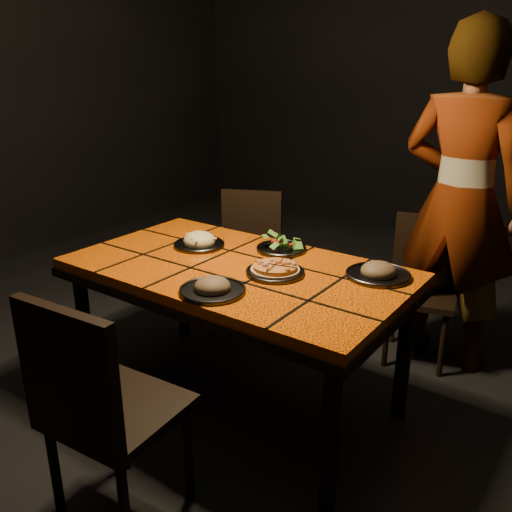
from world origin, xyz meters
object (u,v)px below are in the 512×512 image
Objects in this scene: plate_pizza at (275,270)px; plate_pasta at (199,242)px; chair_near at (98,403)px; chair_far_right at (423,279)px; dining_table at (237,281)px; diner at (461,202)px; chair_far_left at (249,250)px.

plate_pizza is 1.01× the size of plate_pasta.
chair_near is 1.14× the size of chair_far_right.
dining_table is 1.32m from diner.
diner reaches higher than plate_pasta.
chair_near is 2.01m from chair_far_right.
dining_table is 1.19m from chair_far_right.
chair_far_left is at bearing 18.46° from diner.
plate_pizza is at bearing 4.79° from dining_table.
chair_far_right is at bearing -12.27° from chair_far_left.
chair_far_left reaches higher than plate_pasta.
chair_near is 2.13m from diner.
chair_far_left is 1.10m from chair_far_right.
dining_table is 0.37m from plate_pasta.
chair_near is 0.50× the size of diner.
plate_pasta is at bearing -71.80° from chair_near.
chair_far_left is 0.46× the size of diner.
chair_near is 3.53× the size of plate_pizza.
chair_far_right is at bearing 26.37° from diner.
diner is (0.61, 2.01, 0.40)m from chair_near.
chair_far_right is 0.49m from diner.
chair_near is at bearing -118.13° from chair_far_right.
dining_table is at bearing -175.21° from plate_pizza.
plate_pasta reaches higher than dining_table.
diner is 7.07× the size of plate_pasta.
chair_far_right is at bearing -108.06° from chair_near.
chair_far_left is (-0.61, 1.71, -0.04)m from chair_near.
chair_near reaches higher than dining_table.
chair_far_right is at bearing 45.22° from plate_pasta.
diner is (0.14, 0.06, 0.47)m from chair_far_right.
chair_far_left is at bearing 104.52° from plate_pasta.
plate_pizza is (-0.50, -1.06, -0.18)m from diner.
diner reaches higher than dining_table.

